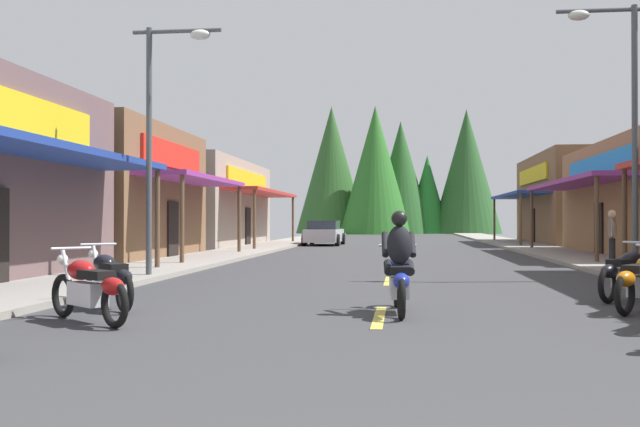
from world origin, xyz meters
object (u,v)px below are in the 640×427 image
at_px(rider_cruising_lead, 399,271).
at_px(motorcycle_parked_left_2, 109,278).
at_px(streetlamp_left, 163,114).
at_px(parked_car_curbside, 324,233).
at_px(motorcycle_parked_left_1, 89,288).
at_px(motorcycle_parked_right_4, 627,273).
at_px(streetlamp_right, 620,102).
at_px(pedestrian_by_shop, 612,234).

bearing_deg(rider_cruising_lead, motorcycle_parked_left_2, 85.66).
bearing_deg(streetlamp_left, parked_car_curbside, 86.99).
bearing_deg(motorcycle_parked_left_1, motorcycle_parked_right_4, -116.83).
bearing_deg(parked_car_curbside, streetlamp_right, -156.44).
relative_size(streetlamp_right, parked_car_curbside, 1.49).
bearing_deg(motorcycle_parked_left_2, rider_cruising_lead, -132.95).
height_order(streetlamp_right, rider_cruising_lead, streetlamp_right).
xyz_separation_m(streetlamp_left, parked_car_curbside, (1.26, 23.90, -3.28)).
height_order(streetlamp_left, motorcycle_parked_left_2, streetlamp_left).
height_order(streetlamp_right, motorcycle_parked_left_1, streetlamp_right).
bearing_deg(rider_cruising_lead, pedestrian_by_shop, -31.79).
xyz_separation_m(motorcycle_parked_right_4, parked_car_curbside, (-8.40, 27.26, 0.20)).
height_order(rider_cruising_lead, pedestrian_by_shop, pedestrian_by_shop).
bearing_deg(motorcycle_parked_left_1, motorcycle_parked_left_2, -37.75).
xyz_separation_m(motorcycle_parked_left_2, parked_car_curbside, (0.25, 29.42, 0.20)).
relative_size(streetlamp_left, streetlamp_right, 0.94).
bearing_deg(motorcycle_parked_right_4, streetlamp_left, 111.25).
bearing_deg(streetlamp_left, motorcycle_parked_left_1, -78.95).
relative_size(rider_cruising_lead, parked_car_curbside, 0.49).
xyz_separation_m(motorcycle_parked_left_2, rider_cruising_lead, (4.66, -0.12, 0.17)).
distance_m(motorcycle_parked_right_4, motorcycle_parked_left_1, 9.09).
distance_m(motorcycle_parked_right_4, parked_car_curbside, 28.52).
distance_m(streetlamp_right, pedestrian_by_shop, 6.00).
xyz_separation_m(motorcycle_parked_left_1, pedestrian_by_shop, (10.56, 12.88, 0.52)).
distance_m(streetlamp_left, motorcycle_parked_left_2, 6.60).
bearing_deg(pedestrian_by_shop, motorcycle_parked_left_2, 75.71).
height_order(motorcycle_parked_left_2, rider_cruising_lead, rider_cruising_lead).
bearing_deg(motorcycle_parked_right_4, parked_car_curbside, 57.57).
xyz_separation_m(motorcycle_parked_right_4, motorcycle_parked_left_2, (-8.66, -2.16, 0.00)).
height_order(pedestrian_by_shop, parked_car_curbside, pedestrian_by_shop).
bearing_deg(motorcycle_parked_left_1, parked_car_curbside, -51.08).
distance_m(motorcycle_parked_right_4, rider_cruising_lead, 4.61).
bearing_deg(streetlamp_right, motorcycle_parked_left_1, -139.77).
relative_size(streetlamp_left, motorcycle_parked_right_4, 3.57).
bearing_deg(rider_cruising_lead, motorcycle_parked_right_4, -63.25).
height_order(rider_cruising_lead, parked_car_curbside, rider_cruising_lead).
bearing_deg(pedestrian_by_shop, rider_cruising_lead, 90.97).
relative_size(motorcycle_parked_right_4, rider_cruising_lead, 0.79).
relative_size(motorcycle_parked_right_4, motorcycle_parked_left_2, 1.02).
height_order(motorcycle_parked_left_2, parked_car_curbside, parked_car_curbside).
xyz_separation_m(streetlamp_left, motorcycle_parked_right_4, (9.66, -3.36, -3.47)).
distance_m(streetlamp_left, pedestrian_by_shop, 13.59).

